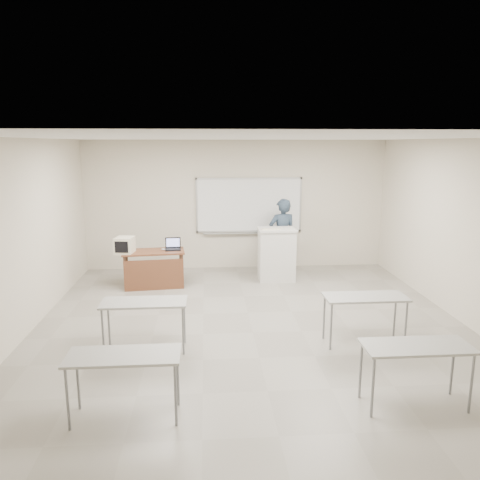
{
  "coord_description": "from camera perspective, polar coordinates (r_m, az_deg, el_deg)",
  "views": [
    {
      "loc": [
        -0.71,
        -6.86,
        2.92
      ],
      "look_at": [
        -0.04,
        2.2,
        1.03
      ],
      "focal_mm": 35.0,
      "sensor_mm": 36.0,
      "label": 1
    }
  ],
  "objects": [
    {
      "name": "presenter",
      "position": [
        10.59,
        5.15,
        0.44
      ],
      "size": [
        0.69,
        0.52,
        1.71
      ],
      "primitive_type": "imported",
      "rotation": [
        0.0,
        0.0,
        3.33
      ],
      "color": "black",
      "rests_on": "floor"
    },
    {
      "name": "mouse",
      "position": [
        9.79,
        -9.33,
        -1.13
      ],
      "size": [
        0.1,
        0.08,
        0.04
      ],
      "primitive_type": "ellipsoid",
      "rotation": [
        0.0,
        0.0,
        0.13
      ],
      "color": "#94979C",
      "rests_on": "instructor_desk"
    },
    {
      "name": "laptop",
      "position": [
        9.83,
        -8.15,
        -0.82
      ],
      "size": [
        0.32,
        0.3,
        0.24
      ],
      "rotation": [
        0.0,
        0.0,
        0.06
      ],
      "color": "black",
      "rests_on": "instructor_desk"
    },
    {
      "name": "crt_monitor",
      "position": [
        9.69,
        -13.86,
        -0.6
      ],
      "size": [
        0.35,
        0.4,
        0.33
      ],
      "rotation": [
        0.0,
        0.0,
        -0.16
      ],
      "color": "beige",
      "rests_on": "instructor_desk"
    },
    {
      "name": "floor",
      "position": [
        7.49,
        1.58,
        -11.25
      ],
      "size": [
        7.0,
        8.0,
        0.01
      ],
      "primitive_type": "cube",
      "color": "gray",
      "rests_on": "ground"
    },
    {
      "name": "whiteboard",
      "position": [
        10.97,
        1.11,
        4.18
      ],
      "size": [
        2.48,
        0.1,
        1.31
      ],
      "color": "white",
      "rests_on": "floor"
    },
    {
      "name": "keyboard",
      "position": [
        9.88,
        3.77,
        1.33
      ],
      "size": [
        0.42,
        0.19,
        0.02
      ],
      "primitive_type": "cube",
      "rotation": [
        0.0,
        0.0,
        0.14
      ],
      "color": "beige",
      "rests_on": "podium"
    },
    {
      "name": "student_desks",
      "position": [
        6.0,
        2.93,
        -10.32
      ],
      "size": [
        4.4,
        2.2,
        0.73
      ],
      "color": "gray",
      "rests_on": "floor"
    },
    {
      "name": "instructor_desk",
      "position": [
        9.72,
        -10.53,
        -2.81
      ],
      "size": [
        1.25,
        0.62,
        0.75
      ],
      "rotation": [
        0.0,
        0.0,
        0.1
      ],
      "color": "brown",
      "rests_on": "floor"
    },
    {
      "name": "podium",
      "position": [
        10.13,
        4.47,
        -1.74
      ],
      "size": [
        0.8,
        0.58,
        1.13
      ],
      "rotation": [
        0.0,
        0.0,
        -0.0
      ],
      "color": "silver",
      "rests_on": "floor"
    }
  ]
}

